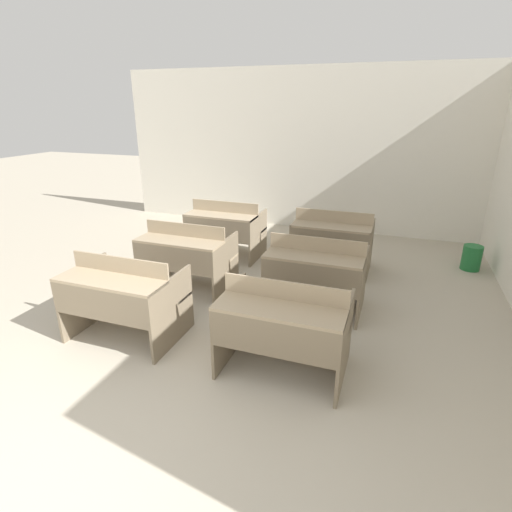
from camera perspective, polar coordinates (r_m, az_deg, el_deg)
The scene contains 9 objects.
ground_plane at distance 3.17m, azimuth -30.02°, elevation -27.93°, with size 30.00×30.00×0.00m, color #B2A893.
wall_back at distance 7.70m, azimuth 5.41°, elevation 14.76°, with size 6.79×0.06×2.90m.
bench_front_left at distance 4.22m, azimuth -18.43°, elevation -5.37°, with size 1.08×0.77×0.87m.
bench_front_right at distance 3.51m, azimuth 3.99°, elevation -9.80°, with size 1.08×0.77×0.87m.
bench_second_left at distance 5.15m, azimuth -9.92°, elevation 0.18°, with size 1.08×0.77×0.87m.
bench_second_right at distance 4.61m, azimuth 8.49°, elevation -2.23°, with size 1.08×0.77×0.87m.
bench_third_left at distance 6.23m, azimuth -4.42°, elevation 4.09°, with size 1.08×0.77×0.87m.
bench_third_right at distance 5.77m, azimuth 10.83°, elevation 2.40°, with size 1.08×0.77×0.87m.
wastepaper_bin at distance 6.55m, azimuth 28.43°, elevation -0.21°, with size 0.26×0.26×0.36m.
Camera 1 is at (1.90, -1.17, 2.25)m, focal length 28.00 mm.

